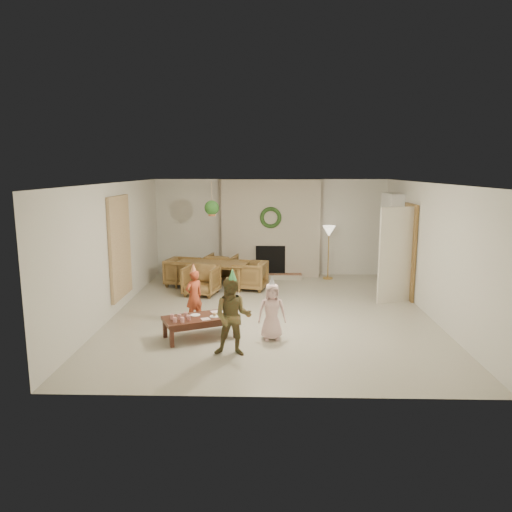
{
  "coord_description": "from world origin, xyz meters",
  "views": [
    {
      "loc": [
        -0.05,
        -8.97,
        2.76
      ],
      "look_at": [
        -0.3,
        0.4,
        1.05
      ],
      "focal_mm": 33.6,
      "sensor_mm": 36.0,
      "label": 1
    }
  ],
  "objects_px": {
    "child_plaid": "(233,317)",
    "dining_chair_near": "(201,280)",
    "dining_chair_far": "(222,267)",
    "dining_chair_left": "(183,272)",
    "child_pink": "(272,312)",
    "dining_table": "(212,275)",
    "dining_chair_right": "(250,275)",
    "child_red": "(194,296)",
    "coffee_table_top": "(200,318)"
  },
  "relations": [
    {
      "from": "child_plaid",
      "to": "dining_chair_near",
      "type": "bearing_deg",
      "value": 109.23
    },
    {
      "from": "dining_chair_near",
      "to": "dining_chair_right",
      "type": "height_order",
      "value": "same"
    },
    {
      "from": "coffee_table_top",
      "to": "dining_chair_far",
      "type": "bearing_deg",
      "value": 65.74
    },
    {
      "from": "child_pink",
      "to": "dining_table",
      "type": "bearing_deg",
      "value": 105.61
    },
    {
      "from": "dining_chair_far",
      "to": "child_plaid",
      "type": "distance_m",
      "value": 4.97
    },
    {
      "from": "dining_table",
      "to": "child_pink",
      "type": "relative_size",
      "value": 1.8
    },
    {
      "from": "dining_table",
      "to": "child_red",
      "type": "height_order",
      "value": "child_red"
    },
    {
      "from": "dining_chair_far",
      "to": "dining_chair_right",
      "type": "bearing_deg",
      "value": 141.34
    },
    {
      "from": "dining_chair_far",
      "to": "child_red",
      "type": "bearing_deg",
      "value": 99.04
    },
    {
      "from": "dining_table",
      "to": "dining_chair_right",
      "type": "xyz_separation_m",
      "value": [
        0.91,
        -0.19,
        0.03
      ]
    },
    {
      "from": "dining_chair_near",
      "to": "dining_chair_right",
      "type": "bearing_deg",
      "value": 38.66
    },
    {
      "from": "dining_chair_far",
      "to": "child_pink",
      "type": "distance_m",
      "value": 4.41
    },
    {
      "from": "dining_table",
      "to": "dining_chair_far",
      "type": "distance_m",
      "value": 0.75
    },
    {
      "from": "dining_table",
      "to": "child_red",
      "type": "distance_m",
      "value": 2.63
    },
    {
      "from": "dining_chair_far",
      "to": "dining_table",
      "type": "bearing_deg",
      "value": 90.0
    },
    {
      "from": "dining_chair_far",
      "to": "child_pink",
      "type": "bearing_deg",
      "value": 118.28
    },
    {
      "from": "dining_chair_far",
      "to": "child_red",
      "type": "height_order",
      "value": "child_red"
    },
    {
      "from": "dining_table",
      "to": "child_plaid",
      "type": "xyz_separation_m",
      "value": [
        0.8,
        -4.19,
        0.3
      ]
    },
    {
      "from": "dining_table",
      "to": "child_pink",
      "type": "bearing_deg",
      "value": -56.34
    },
    {
      "from": "dining_chair_left",
      "to": "child_pink",
      "type": "xyz_separation_m",
      "value": [
        2.12,
        -3.66,
        0.14
      ]
    },
    {
      "from": "coffee_table_top",
      "to": "child_red",
      "type": "bearing_deg",
      "value": 80.08
    },
    {
      "from": "dining_chair_far",
      "to": "child_red",
      "type": "xyz_separation_m",
      "value": [
        -0.17,
        -3.36,
        0.15
      ]
    },
    {
      "from": "dining_chair_left",
      "to": "child_red",
      "type": "relative_size",
      "value": 0.75
    },
    {
      "from": "dining_chair_near",
      "to": "child_pink",
      "type": "relative_size",
      "value": 0.77
    },
    {
      "from": "dining_chair_far",
      "to": "coffee_table_top",
      "type": "height_order",
      "value": "dining_chair_far"
    },
    {
      "from": "dining_table",
      "to": "child_pink",
      "type": "distance_m",
      "value": 3.77
    },
    {
      "from": "dining_chair_far",
      "to": "child_plaid",
      "type": "height_order",
      "value": "child_plaid"
    },
    {
      "from": "dining_chair_near",
      "to": "coffee_table_top",
      "type": "bearing_deg",
      "value": -70.48
    },
    {
      "from": "dining_chair_near",
      "to": "child_red",
      "type": "distance_m",
      "value": 1.91
    },
    {
      "from": "dining_chair_far",
      "to": "dining_chair_right",
      "type": "xyz_separation_m",
      "value": [
        0.76,
        -0.92,
        0.0
      ]
    },
    {
      "from": "dining_table",
      "to": "dining_chair_left",
      "type": "height_order",
      "value": "dining_chair_left"
    },
    {
      "from": "dining_table",
      "to": "dining_chair_near",
      "type": "bearing_deg",
      "value": -90.0
    },
    {
      "from": "dining_chair_left",
      "to": "dining_chair_right",
      "type": "xyz_separation_m",
      "value": [
        1.64,
        -0.35,
        0.0
      ]
    },
    {
      "from": "dining_chair_left",
      "to": "coffee_table_top",
      "type": "distance_m",
      "value": 3.73
    },
    {
      "from": "child_plaid",
      "to": "dining_chair_right",
      "type": "bearing_deg",
      "value": 92.19
    },
    {
      "from": "dining_chair_far",
      "to": "dining_chair_left",
      "type": "relative_size",
      "value": 1.0
    },
    {
      "from": "dining_chair_near",
      "to": "dining_chair_right",
      "type": "relative_size",
      "value": 1.0
    },
    {
      "from": "dining_chair_near",
      "to": "coffee_table_top",
      "type": "relative_size",
      "value": 0.62
    },
    {
      "from": "dining_chair_right",
      "to": "dining_chair_left",
      "type": "bearing_deg",
      "value": -90.0
    },
    {
      "from": "child_plaid",
      "to": "dining_chair_left",
      "type": "bearing_deg",
      "value": 113.18
    },
    {
      "from": "dining_chair_right",
      "to": "dining_chair_near",
      "type": "bearing_deg",
      "value": -51.34
    },
    {
      "from": "dining_chair_left",
      "to": "child_pink",
      "type": "relative_size",
      "value": 0.77
    },
    {
      "from": "dining_table",
      "to": "dining_chair_near",
      "type": "distance_m",
      "value": 0.75
    },
    {
      "from": "dining_chair_left",
      "to": "child_plaid",
      "type": "distance_m",
      "value": 4.62
    },
    {
      "from": "dining_table",
      "to": "coffee_table_top",
      "type": "distance_m",
      "value": 3.47
    },
    {
      "from": "dining_chair_far",
      "to": "dining_chair_right",
      "type": "relative_size",
      "value": 1.0
    },
    {
      "from": "coffee_table_top",
      "to": "dining_chair_right",
      "type": "bearing_deg",
      "value": 52.84
    },
    {
      "from": "dining_chair_near",
      "to": "child_pink",
      "type": "distance_m",
      "value": 3.18
    },
    {
      "from": "dining_chair_far",
      "to": "child_pink",
      "type": "height_order",
      "value": "child_pink"
    },
    {
      "from": "dining_chair_right",
      "to": "child_plaid",
      "type": "relative_size",
      "value": 0.61
    }
  ]
}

